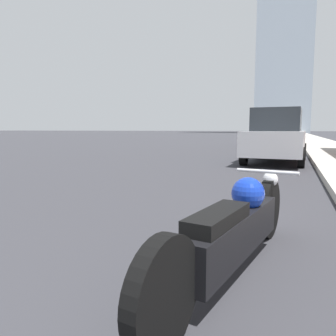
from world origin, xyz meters
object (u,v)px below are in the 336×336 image
(parked_car_black, at_px, (280,133))
(parked_car_white, at_px, (285,132))
(parked_car_blue, at_px, (287,131))
(motorcycle, at_px, (236,228))
(parked_car_silver, at_px, (277,137))

(parked_car_black, distance_m, parked_car_white, 12.79)
(parked_car_white, bearing_deg, parked_car_blue, 87.39)
(motorcycle, relative_size, parked_car_blue, 0.63)
(motorcycle, relative_size, parked_car_black, 0.64)
(motorcycle, xyz_separation_m, parked_car_blue, (-0.19, 46.13, 0.45))
(motorcycle, height_order, parked_car_black, parked_car_black)
(motorcycle, distance_m, parked_car_silver, 9.33)
(parked_car_silver, xyz_separation_m, parked_car_black, (-0.21, 10.95, -0.03))
(motorcycle, relative_size, parked_car_silver, 0.59)
(parked_car_silver, height_order, parked_car_white, parked_car_silver)
(parked_car_silver, bearing_deg, parked_car_black, 93.76)
(parked_car_white, bearing_deg, motorcycle, -91.70)
(motorcycle, xyz_separation_m, parked_car_black, (-0.31, 20.26, 0.49))
(motorcycle, height_order, parked_car_silver, parked_car_silver)
(parked_car_silver, distance_m, parked_car_white, 23.74)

